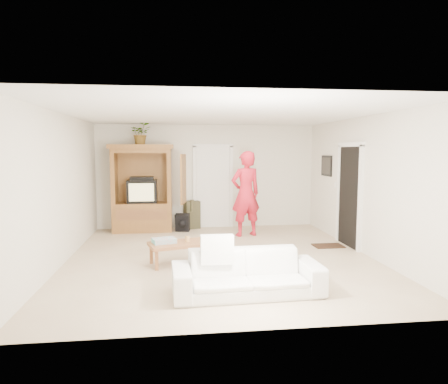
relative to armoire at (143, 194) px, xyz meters
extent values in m
plane|color=tan|center=(1.58, -2.66, -0.91)|extent=(6.00, 6.00, 0.00)
plane|color=white|center=(1.58, -2.66, 1.69)|extent=(6.00, 6.00, 0.00)
plane|color=silver|center=(1.58, 0.34, 0.39)|extent=(5.50, 0.00, 5.50)
plane|color=silver|center=(1.58, -5.66, 0.39)|extent=(5.50, 0.00, 5.50)
plane|color=silver|center=(-1.17, -2.66, 0.39)|extent=(0.00, 6.00, 6.00)
plane|color=silver|center=(4.33, -2.66, 0.39)|extent=(0.00, 6.00, 6.00)
cube|color=brown|center=(-0.02, -0.01, -0.56)|extent=(1.40, 0.60, 0.70)
cube|color=brown|center=(-0.67, -0.01, 0.39)|extent=(0.10, 0.60, 1.20)
cube|color=brown|center=(0.63, -0.01, 0.39)|extent=(0.10, 0.60, 1.20)
cube|color=brown|center=(-0.02, 0.26, 0.39)|extent=(1.40, 0.06, 1.20)
cube|color=brown|center=(-0.02, -0.01, 1.04)|extent=(1.40, 0.60, 0.10)
cube|color=brown|center=(-0.02, -0.01, 1.14)|extent=(1.52, 0.68, 0.10)
cube|color=brown|center=(0.96, -0.48, 0.39)|extent=(0.16, 0.67, 1.15)
cube|color=black|center=(-0.02, 0.02, 0.07)|extent=(0.70, 0.52, 0.55)
cube|color=tan|center=(-0.02, -0.25, 0.07)|extent=(0.58, 0.02, 0.42)
cube|color=black|center=(-0.02, -0.01, 0.38)|extent=(0.55, 0.35, 0.08)
cube|color=brown|center=(-0.02, -0.30, -0.46)|extent=(1.19, 0.03, 0.25)
cube|color=white|center=(1.73, 0.31, 0.11)|extent=(0.85, 0.05, 2.04)
cube|color=black|center=(4.30, -2.06, 0.11)|extent=(0.05, 0.90, 2.04)
cube|color=black|center=(4.31, -0.76, 0.69)|extent=(0.03, 0.60, 0.48)
cube|color=#382316|center=(3.88, -2.06, -0.90)|extent=(0.60, 0.40, 0.02)
imported|color=#4C7238|center=(-0.02, -0.03, 1.45)|extent=(0.51, 0.45, 0.52)
imported|color=red|center=(2.37, -0.83, 0.06)|extent=(0.81, 0.64, 1.95)
imported|color=silver|center=(1.73, -4.55, -0.61)|extent=(2.05, 0.87, 0.59)
cube|color=brown|center=(0.83, -2.98, -0.56)|extent=(1.13, 0.80, 0.06)
cube|color=brown|center=(0.45, -3.30, -0.75)|extent=(0.07, 0.07, 0.33)
cube|color=brown|center=(0.34, -2.89, -0.75)|extent=(0.07, 0.07, 0.33)
cube|color=brown|center=(1.31, -3.07, -0.75)|extent=(0.07, 0.07, 0.33)
cube|color=brown|center=(1.20, -2.65, -0.75)|extent=(0.07, 0.07, 0.33)
cube|color=#DA4854|center=(0.57, -2.98, -0.49)|extent=(0.44, 0.38, 0.08)
cylinder|color=tan|center=(0.97, -2.93, -0.48)|extent=(0.08, 0.08, 0.10)
camera|label=1|loc=(0.77, -9.77, 1.06)|focal=32.00mm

